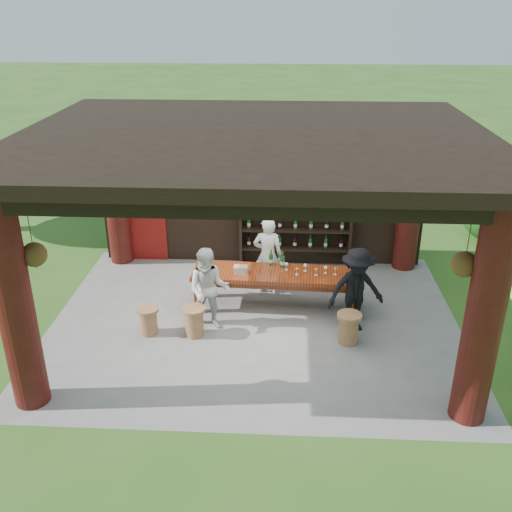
{
  "coord_description": "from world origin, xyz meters",
  "views": [
    {
      "loc": [
        0.5,
        -9.01,
        5.43
      ],
      "look_at": [
        0.0,
        0.4,
        1.15
      ],
      "focal_mm": 40.0,
      "sensor_mm": 36.0,
      "label": 1
    }
  ],
  "objects_px": {
    "stool_near_left": "(194,321)",
    "napkin_basket": "(241,270)",
    "stool_near_right": "(349,327)",
    "stool_far_left": "(148,320)",
    "wine_shelf": "(296,221)",
    "guest_man": "(356,290)",
    "guest_woman": "(209,289)",
    "tasting_table": "(277,278)",
    "host": "(268,255)"
  },
  "relations": [
    {
      "from": "stool_near_left",
      "to": "guest_man",
      "type": "relative_size",
      "value": 0.35
    },
    {
      "from": "host",
      "to": "stool_far_left",
      "type": "bearing_deg",
      "value": 43.88
    },
    {
      "from": "tasting_table",
      "to": "stool_near_left",
      "type": "height_order",
      "value": "tasting_table"
    },
    {
      "from": "guest_woman",
      "to": "stool_near_right",
      "type": "bearing_deg",
      "value": -9.36
    },
    {
      "from": "stool_near_left",
      "to": "stool_near_right",
      "type": "bearing_deg",
      "value": -1.9
    },
    {
      "from": "stool_far_left",
      "to": "guest_woman",
      "type": "bearing_deg",
      "value": 14.46
    },
    {
      "from": "tasting_table",
      "to": "napkin_basket",
      "type": "height_order",
      "value": "napkin_basket"
    },
    {
      "from": "tasting_table",
      "to": "stool_near_left",
      "type": "distance_m",
      "value": 1.81
    },
    {
      "from": "guest_man",
      "to": "guest_woman",
      "type": "bearing_deg",
      "value": 165.93
    },
    {
      "from": "host",
      "to": "guest_woman",
      "type": "relative_size",
      "value": 1.04
    },
    {
      "from": "guest_woman",
      "to": "guest_man",
      "type": "relative_size",
      "value": 0.97
    },
    {
      "from": "wine_shelf",
      "to": "napkin_basket",
      "type": "bearing_deg",
      "value": -117.74
    },
    {
      "from": "stool_near_right",
      "to": "stool_far_left",
      "type": "xyz_separation_m",
      "value": [
        -3.49,
        0.1,
        -0.02
      ]
    },
    {
      "from": "stool_near_left",
      "to": "napkin_basket",
      "type": "relative_size",
      "value": 2.09
    },
    {
      "from": "stool_near_right",
      "to": "host",
      "type": "relative_size",
      "value": 0.35
    },
    {
      "from": "stool_near_right",
      "to": "guest_woman",
      "type": "xyz_separation_m",
      "value": [
        -2.44,
        0.37,
        0.47
      ]
    },
    {
      "from": "stool_far_left",
      "to": "host",
      "type": "xyz_separation_m",
      "value": [
        2.04,
        1.71,
        0.52
      ]
    },
    {
      "from": "tasting_table",
      "to": "guest_man",
      "type": "bearing_deg",
      "value": -27.35
    },
    {
      "from": "host",
      "to": "guest_woman",
      "type": "bearing_deg",
      "value": 59.38
    },
    {
      "from": "tasting_table",
      "to": "host",
      "type": "relative_size",
      "value": 2.02
    },
    {
      "from": "host",
      "to": "guest_man",
      "type": "xyz_separation_m",
      "value": [
        1.59,
        -1.37,
        -0.01
      ]
    },
    {
      "from": "stool_far_left",
      "to": "guest_man",
      "type": "relative_size",
      "value": 0.32
    },
    {
      "from": "wine_shelf",
      "to": "stool_far_left",
      "type": "relative_size",
      "value": 4.75
    },
    {
      "from": "guest_woman",
      "to": "napkin_basket",
      "type": "xyz_separation_m",
      "value": [
        0.51,
        0.71,
        0.05
      ]
    },
    {
      "from": "wine_shelf",
      "to": "guest_man",
      "type": "xyz_separation_m",
      "value": [
        1.03,
        -2.6,
        -0.28
      ]
    },
    {
      "from": "stool_near_left",
      "to": "tasting_table",
      "type": "bearing_deg",
      "value": 36.65
    },
    {
      "from": "stool_near_left",
      "to": "stool_far_left",
      "type": "relative_size",
      "value": 1.07
    },
    {
      "from": "stool_near_left",
      "to": "napkin_basket",
      "type": "distance_m",
      "value": 1.35
    },
    {
      "from": "stool_far_left",
      "to": "guest_man",
      "type": "bearing_deg",
      "value": 5.31
    },
    {
      "from": "tasting_table",
      "to": "stool_near_right",
      "type": "relative_size",
      "value": 5.79
    },
    {
      "from": "tasting_table",
      "to": "guest_man",
      "type": "height_order",
      "value": "guest_man"
    },
    {
      "from": "tasting_table",
      "to": "guest_woman",
      "type": "bearing_deg",
      "value": -146.71
    },
    {
      "from": "stool_far_left",
      "to": "guest_man",
      "type": "height_order",
      "value": "guest_man"
    },
    {
      "from": "tasting_table",
      "to": "guest_woman",
      "type": "distance_m",
      "value": 1.43
    },
    {
      "from": "tasting_table",
      "to": "stool_near_right",
      "type": "height_order",
      "value": "tasting_table"
    },
    {
      "from": "guest_man",
      "to": "stool_near_left",
      "type": "bearing_deg",
      "value": 171.45
    },
    {
      "from": "wine_shelf",
      "to": "host",
      "type": "xyz_separation_m",
      "value": [
        -0.55,
        -1.23,
        -0.27
      ]
    },
    {
      "from": "wine_shelf",
      "to": "stool_far_left",
      "type": "height_order",
      "value": "wine_shelf"
    },
    {
      "from": "tasting_table",
      "to": "stool_near_left",
      "type": "relative_size",
      "value": 5.91
    },
    {
      "from": "stool_near_left",
      "to": "stool_far_left",
      "type": "distance_m",
      "value": 0.81
    },
    {
      "from": "stool_far_left",
      "to": "napkin_basket",
      "type": "xyz_separation_m",
      "value": [
        1.56,
        0.98,
        0.55
      ]
    },
    {
      "from": "stool_near_right",
      "to": "guest_man",
      "type": "height_order",
      "value": "guest_man"
    },
    {
      "from": "tasting_table",
      "to": "guest_man",
      "type": "relative_size",
      "value": 2.04
    },
    {
      "from": "tasting_table",
      "to": "stool_far_left",
      "type": "distance_m",
      "value": 2.5
    },
    {
      "from": "guest_woman",
      "to": "tasting_table",
      "type": "bearing_deg",
      "value": 32.48
    },
    {
      "from": "guest_man",
      "to": "tasting_table",
      "type": "bearing_deg",
      "value": 137.09
    },
    {
      "from": "tasting_table",
      "to": "napkin_basket",
      "type": "bearing_deg",
      "value": -174.05
    },
    {
      "from": "tasting_table",
      "to": "host",
      "type": "bearing_deg",
      "value": 107.26
    },
    {
      "from": "host",
      "to": "guest_man",
      "type": "height_order",
      "value": "host"
    },
    {
      "from": "wine_shelf",
      "to": "host",
      "type": "height_order",
      "value": "wine_shelf"
    }
  ]
}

